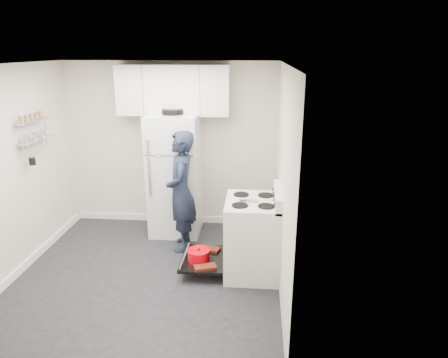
# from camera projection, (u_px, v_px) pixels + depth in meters

# --- Properties ---
(room) EXTENTS (3.21, 3.21, 2.51)m
(room) POSITION_uv_depth(u_px,v_px,m) (141.00, 180.00, 4.62)
(room) COLOR black
(room) RESTS_ON ground
(electric_range) EXTENTS (0.66, 0.76, 1.10)m
(electric_range) POSITION_uv_depth(u_px,v_px,m) (251.00, 237.00, 4.86)
(electric_range) COLOR silver
(electric_range) RESTS_ON ground
(open_oven_door) EXTENTS (0.55, 0.71, 0.22)m
(open_oven_door) POSITION_uv_depth(u_px,v_px,m) (202.00, 257.00, 4.97)
(open_oven_door) COLOR black
(open_oven_door) RESTS_ON ground
(refrigerator) EXTENTS (0.72, 0.74, 1.86)m
(refrigerator) POSITION_uv_depth(u_px,v_px,m) (175.00, 174.00, 5.86)
(refrigerator) COLOR silver
(refrigerator) RESTS_ON ground
(upper_cabinets) EXTENTS (1.60, 0.33, 0.70)m
(upper_cabinets) POSITION_uv_depth(u_px,v_px,m) (173.00, 90.00, 5.66)
(upper_cabinets) COLOR silver
(upper_cabinets) RESTS_ON room
(wall_shelf_rack) EXTENTS (0.14, 0.60, 0.61)m
(wall_shelf_rack) POSITION_uv_depth(u_px,v_px,m) (33.00, 131.00, 5.03)
(wall_shelf_rack) COLOR #B2B2B7
(wall_shelf_rack) RESTS_ON room
(person) EXTENTS (0.47, 0.65, 1.66)m
(person) POSITION_uv_depth(u_px,v_px,m) (181.00, 192.00, 5.37)
(person) COLOR #161D32
(person) RESTS_ON ground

